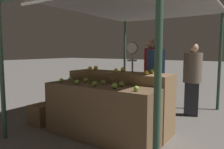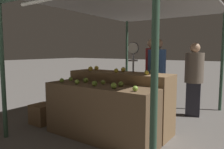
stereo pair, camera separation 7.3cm
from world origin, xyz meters
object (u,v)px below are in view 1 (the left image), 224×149
object	(u,v)px
produce_scale	(132,65)
person_vendor_at_scale	(156,74)
person_customer_left	(192,75)
person_customer_right	(150,68)
wooden_crate_side	(41,114)

from	to	relation	value
produce_scale	person_vendor_at_scale	world-z (taller)	person_vendor_at_scale
person_vendor_at_scale	person_customer_left	world-z (taller)	person_vendor_at_scale
person_customer_right	wooden_crate_side	world-z (taller)	person_customer_right
person_customer_left	person_customer_right	xyz separation A→B (m)	(-0.96, -0.07, 0.10)
person_customer_left	produce_scale	bearing A→B (deg)	32.43
produce_scale	person_vendor_at_scale	distance (m)	0.51
person_customer_right	person_customer_left	bearing A→B (deg)	-172.36
produce_scale	person_vendor_at_scale	bearing A→B (deg)	19.69
wooden_crate_side	person_customer_left	bearing A→B (deg)	44.20
person_vendor_at_scale	wooden_crate_side	world-z (taller)	person_vendor_at_scale
person_vendor_at_scale	person_customer_right	xyz separation A→B (m)	(-0.43, 0.71, 0.04)
person_customer_left	person_customer_right	world-z (taller)	person_customer_right
produce_scale	person_customer_left	distance (m)	1.38
person_customer_right	produce_scale	bearing A→B (deg)	92.30
person_customer_right	wooden_crate_side	bearing A→B (deg)	61.94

